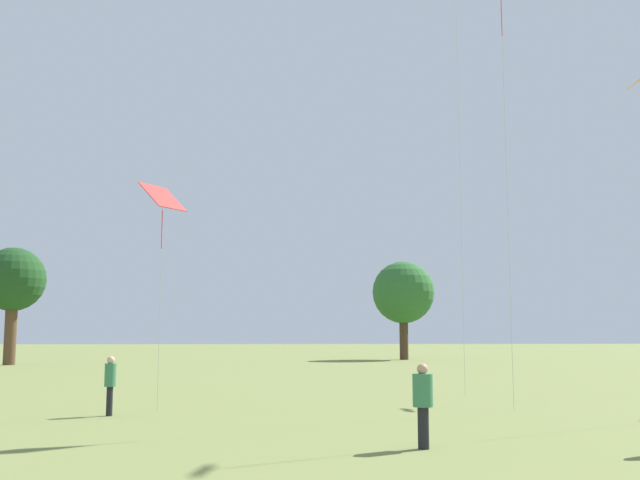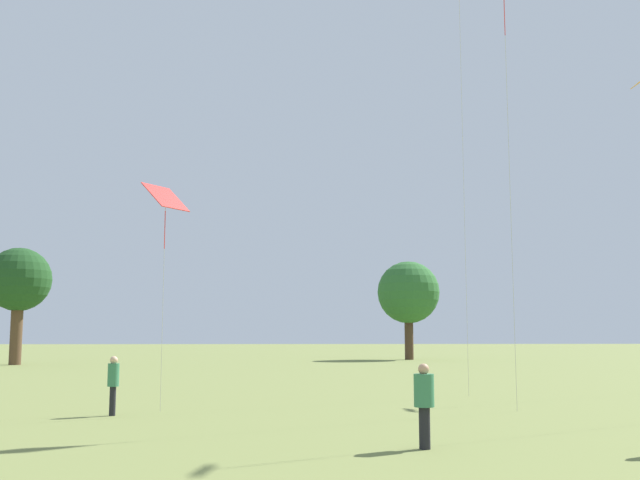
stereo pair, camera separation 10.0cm
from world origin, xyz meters
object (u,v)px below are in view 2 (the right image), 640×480
object	(u,v)px
distant_tree_0	(19,281)
distant_tree_1	(408,293)
person_standing_1	(424,399)
person_standing_0	(113,380)
kite_5	(166,200)

from	to	relation	value
distant_tree_0	distant_tree_1	world-z (taller)	distant_tree_0
person_standing_1	distant_tree_0	distance (m)	45.24
person_standing_0	person_standing_1	bearing A→B (deg)	-40.42
person_standing_0	kite_5	distance (m)	5.32
person_standing_1	kite_5	distance (m)	10.78
distant_tree_0	distant_tree_1	distance (m)	30.64
person_standing_0	distant_tree_0	xyz separation A→B (m)	(-14.43, 33.21, 4.93)
kite_5	distant_tree_0	xyz separation A→B (m)	(-15.54, 32.18, -0.17)
person_standing_1	distant_tree_1	world-z (taller)	distant_tree_1
distant_tree_1	kite_5	bearing A→B (deg)	-108.49
kite_5	person_standing_0	bearing A→B (deg)	-147.34
person_standing_0	person_standing_1	distance (m)	9.57
person_standing_0	distant_tree_0	world-z (taller)	distant_tree_0
person_standing_0	kite_5	world-z (taller)	kite_5
person_standing_1	distant_tree_1	distance (m)	49.12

